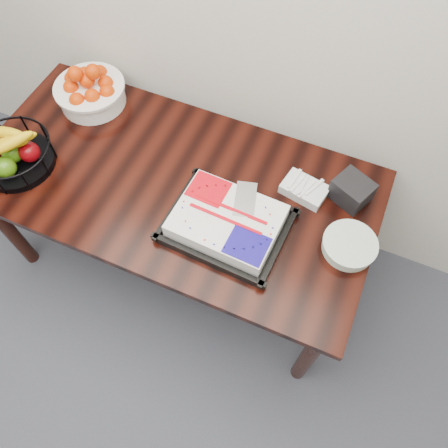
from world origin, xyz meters
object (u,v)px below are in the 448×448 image
at_px(cake_tray, 227,222).
at_px(fruit_basket, 12,153).
at_px(tangerine_bowl, 89,88).
at_px(plate_stack, 349,246).
at_px(napkin_box, 352,191).
at_px(table, 175,192).

height_order(cake_tray, fruit_basket, fruit_basket).
distance_m(tangerine_bowl, fruit_basket, 0.48).
xyz_separation_m(tangerine_bowl, plate_stack, (1.38, -0.30, -0.07)).
height_order(tangerine_bowl, napkin_box, tangerine_bowl).
height_order(tangerine_bowl, plate_stack, tangerine_bowl).
xyz_separation_m(plate_stack, napkin_box, (-0.06, 0.24, 0.03)).
distance_m(table, tangerine_bowl, 0.66).
bearing_deg(tangerine_bowl, table, -25.67).
bearing_deg(table, plate_stack, -1.29).
distance_m(table, fruit_basket, 0.73).
bearing_deg(napkin_box, plate_stack, -75.68).
relative_size(table, tangerine_bowl, 5.29).
xyz_separation_m(table, fruit_basket, (-0.68, -0.19, 0.16)).
relative_size(cake_tray, napkin_box, 3.29).
height_order(cake_tray, napkin_box, napkin_box).
bearing_deg(tangerine_bowl, napkin_box, -2.28).
distance_m(table, plate_stack, 0.81).
distance_m(plate_stack, napkin_box, 0.25).
xyz_separation_m(cake_tray, napkin_box, (0.42, 0.35, 0.01)).
distance_m(fruit_basket, plate_stack, 1.49).
xyz_separation_m(fruit_basket, plate_stack, (1.48, 0.17, -0.05)).
xyz_separation_m(fruit_basket, napkin_box, (1.42, 0.41, -0.02)).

